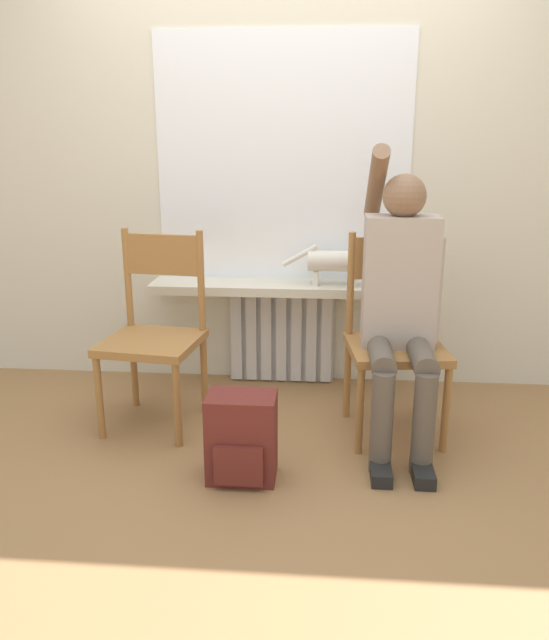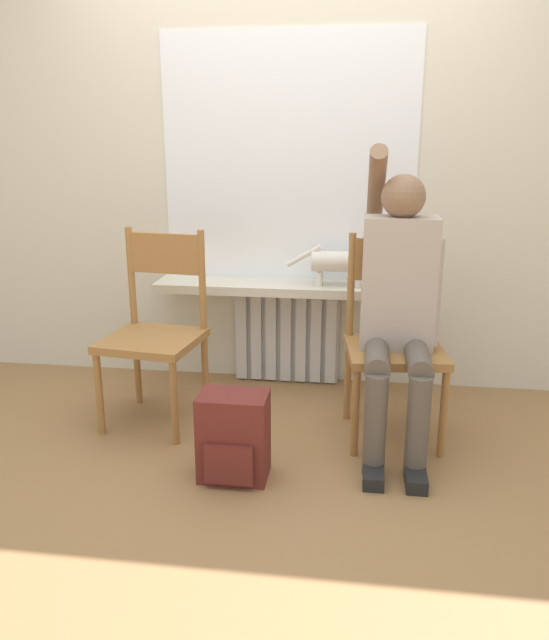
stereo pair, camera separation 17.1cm
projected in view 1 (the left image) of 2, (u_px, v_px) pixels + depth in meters
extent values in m
plane|color=olive|center=(263.00, 477.00, 2.72)|extent=(12.00, 12.00, 0.00)
cube|color=beige|center=(283.00, 152.00, 3.52)|extent=(7.00, 0.06, 2.70)
cube|color=silver|center=(282.00, 334.00, 3.75)|extent=(0.63, 0.05, 0.58)
cube|color=silver|center=(237.00, 335.00, 3.73)|extent=(0.06, 0.03, 0.55)
cube|color=silver|center=(251.00, 336.00, 3.72)|extent=(0.06, 0.03, 0.55)
cube|color=silver|center=(266.00, 336.00, 3.72)|extent=(0.06, 0.03, 0.55)
cube|color=silver|center=(281.00, 336.00, 3.71)|extent=(0.06, 0.03, 0.55)
cube|color=silver|center=(296.00, 337.00, 3.70)|extent=(0.06, 0.03, 0.55)
cube|color=silver|center=(311.00, 337.00, 3.70)|extent=(0.06, 0.03, 0.55)
cube|color=silver|center=(326.00, 338.00, 3.69)|extent=(0.06, 0.03, 0.55)
cube|color=beige|center=(281.00, 288.00, 3.56)|extent=(1.49, 0.28, 0.05)
cube|color=white|center=(283.00, 160.00, 3.50)|extent=(1.43, 0.01, 1.36)
cube|color=#9E6B38|center=(152.00, 343.00, 3.11)|extent=(0.51, 0.51, 0.04)
cylinder|color=#9E6B38|center=(99.00, 398.00, 3.02)|extent=(0.04, 0.04, 0.42)
cylinder|color=#9E6B38|center=(177.00, 405.00, 2.94)|extent=(0.04, 0.04, 0.42)
cylinder|color=#9E6B38|center=(134.00, 369.00, 3.40)|extent=(0.04, 0.04, 0.42)
cylinder|color=#9E6B38|center=(204.00, 375.00, 3.32)|extent=(0.04, 0.04, 0.42)
cylinder|color=#9E6B38|center=(128.00, 278.00, 3.26)|extent=(0.04, 0.04, 0.52)
cylinder|color=#9E6B38|center=(201.00, 281.00, 3.17)|extent=(0.04, 0.04, 0.52)
cube|color=#9E6B38|center=(163.00, 255.00, 3.18)|extent=(0.41, 0.08, 0.21)
cube|color=#9E6B38|center=(396.00, 349.00, 3.01)|extent=(0.50, 0.50, 0.04)
cylinder|color=#9E6B38|center=(360.00, 411.00, 2.88)|extent=(0.04, 0.04, 0.42)
cylinder|color=#9E6B38|center=(446.00, 410.00, 2.89)|extent=(0.04, 0.04, 0.42)
cylinder|color=#9E6B38|center=(347.00, 379.00, 3.26)|extent=(0.04, 0.04, 0.42)
cylinder|color=#9E6B38|center=(423.00, 378.00, 3.27)|extent=(0.04, 0.04, 0.42)
cylinder|color=#9E6B38|center=(351.00, 284.00, 3.12)|extent=(0.04, 0.04, 0.52)
cylinder|color=#9E6B38|center=(430.00, 283.00, 3.13)|extent=(0.04, 0.04, 0.52)
cube|color=#9E6B38|center=(392.00, 258.00, 3.09)|extent=(0.41, 0.07, 0.21)
cylinder|color=brown|center=(381.00, 354.00, 2.84)|extent=(0.11, 0.40, 0.11)
cylinder|color=brown|center=(421.00, 355.00, 2.82)|extent=(0.11, 0.40, 0.11)
cylinder|color=brown|center=(382.00, 423.00, 2.71)|extent=(0.10, 0.10, 0.47)
cylinder|color=brown|center=(424.00, 424.00, 2.70)|extent=(0.10, 0.10, 0.47)
cube|color=black|center=(381.00, 471.00, 2.71)|extent=(0.09, 0.20, 0.06)
cube|color=black|center=(422.00, 473.00, 2.70)|extent=(0.09, 0.20, 0.06)
cube|color=#AD9E93|center=(399.00, 282.00, 2.94)|extent=(0.34, 0.20, 0.62)
sphere|color=#846047|center=(404.00, 196.00, 2.83)|extent=(0.20, 0.20, 0.20)
cylinder|color=#846047|center=(376.00, 184.00, 2.96)|extent=(0.08, 0.50, 0.38)
cylinder|color=#AD9E93|center=(433.00, 291.00, 2.90)|extent=(0.08, 0.08, 0.50)
cylinder|color=silver|center=(335.00, 261.00, 3.47)|extent=(0.31, 0.11, 0.11)
sphere|color=silver|center=(368.00, 259.00, 3.45)|extent=(0.10, 0.10, 0.10)
cone|color=silver|center=(369.00, 252.00, 3.42)|extent=(0.03, 0.03, 0.03)
cone|color=silver|center=(368.00, 250.00, 3.46)|extent=(0.03, 0.03, 0.03)
cylinder|color=silver|center=(354.00, 280.00, 3.46)|extent=(0.03, 0.03, 0.08)
cylinder|color=silver|center=(354.00, 278.00, 3.52)|extent=(0.03, 0.03, 0.08)
cylinder|color=silver|center=(316.00, 279.00, 3.48)|extent=(0.03, 0.03, 0.08)
cylinder|color=silver|center=(316.00, 277.00, 3.53)|extent=(0.03, 0.03, 0.08)
cylinder|color=silver|center=(300.00, 256.00, 3.48)|extent=(0.20, 0.03, 0.13)
cube|color=maroon|center=(242.00, 437.00, 2.68)|extent=(0.29, 0.20, 0.38)
cube|color=maroon|center=(238.00, 466.00, 2.59)|extent=(0.21, 0.03, 0.17)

